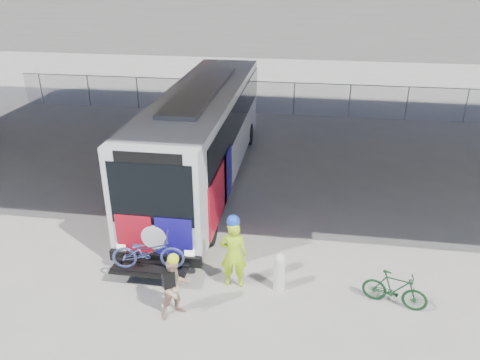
% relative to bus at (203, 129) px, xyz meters
% --- Properties ---
extents(ground, '(160.00, 160.00, 0.00)m').
position_rel_bus_xyz_m(ground, '(2.00, -2.82, -2.11)').
color(ground, '#9E9991').
rests_on(ground, ground).
extents(bus, '(2.67, 13.01, 3.69)m').
position_rel_bus_xyz_m(bus, '(0.00, 0.00, 0.00)').
color(bus, silver).
rests_on(bus, ground).
extents(overpass, '(40.00, 16.00, 7.95)m').
position_rel_bus_xyz_m(overpass, '(2.00, 1.18, 4.44)').
color(overpass, '#605E59').
rests_on(overpass, ground).
extents(chainlink_fence, '(30.00, 0.06, 30.00)m').
position_rel_bus_xyz_m(chainlink_fence, '(2.00, 9.18, -0.68)').
color(chainlink_fence, gray).
rests_on(chainlink_fence, ground).
extents(bollard, '(0.28, 0.28, 1.08)m').
position_rel_bus_xyz_m(bollard, '(3.38, -6.31, -1.53)').
color(bollard, beige).
rests_on(bollard, ground).
extents(cyclist_hivis, '(0.73, 0.51, 2.09)m').
position_rel_bus_xyz_m(cyclist_hivis, '(2.19, -6.31, -1.10)').
color(cyclist_hivis, '#BDF219').
rests_on(cyclist_hivis, ground).
extents(cyclist_tan, '(0.97, 0.95, 1.73)m').
position_rel_bus_xyz_m(cyclist_tan, '(1.02, -7.65, -1.29)').
color(cyclist_tan, tan).
rests_on(cyclist_tan, ground).
extents(bike_parked, '(1.64, 0.88, 0.95)m').
position_rel_bus_xyz_m(bike_parked, '(6.23, -6.50, -1.63)').
color(bike_parked, '#12391A').
rests_on(bike_parked, ground).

